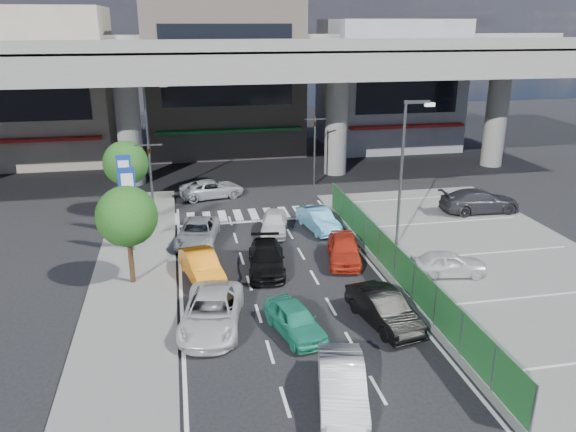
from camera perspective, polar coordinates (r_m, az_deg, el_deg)
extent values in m
plane|color=black|center=(24.55, 0.72, -9.53)|extent=(120.00, 120.00, 0.00)
cube|color=slate|center=(30.17, 20.86, -5.11)|extent=(12.00, 28.00, 0.06)
cube|color=slate|center=(27.78, -15.43, -6.55)|extent=(4.00, 30.00, 0.12)
cylinder|color=slate|center=(43.90, -15.81, 8.23)|extent=(1.80, 1.80, 8.00)
cylinder|color=slate|center=(45.51, 4.92, 9.24)|extent=(1.80, 1.80, 8.00)
cylinder|color=slate|center=(51.16, 20.38, 9.23)|extent=(1.80, 1.80, 8.00)
cube|color=slate|center=(43.39, -5.47, 15.39)|extent=(64.00, 14.00, 2.00)
cube|color=slate|center=(36.57, -4.36, 16.78)|extent=(64.00, 0.40, 0.90)
cube|color=slate|center=(50.09, -6.39, 17.35)|extent=(64.00, 0.40, 0.90)
cube|color=gray|center=(54.55, -23.92, 12.01)|extent=(12.00, 10.00, 13.00)
cube|color=maroon|center=(50.14, -24.51, 7.12)|extent=(10.80, 1.60, 0.25)
cube|color=black|center=(49.62, -25.19, 12.04)|extent=(9.60, 0.10, 5.85)
cube|color=gray|center=(54.42, -6.69, 14.52)|extent=(14.00, 10.00, 15.00)
cube|color=#14672A|center=(49.98, -5.97, 8.70)|extent=(12.60, 1.60, 0.25)
cube|color=black|center=(49.38, -6.21, 14.94)|extent=(11.20, 0.10, 6.75)
cube|color=gray|center=(57.18, 10.08, 13.06)|extent=(12.00, 10.00, 12.00)
cube|color=maroon|center=(52.93, 11.86, 8.98)|extent=(10.80, 1.60, 0.25)
cube|color=black|center=(52.49, 12.11, 13.08)|extent=(9.60, 0.10, 5.40)
cylinder|color=#595B60|center=(34.36, -13.69, 3.10)|extent=(0.14, 0.14, 5.20)
cube|color=#595B60|center=(33.80, -14.01, 7.01)|extent=(1.60, 0.08, 0.08)
imported|color=black|center=(33.86, -13.97, 6.51)|extent=(0.26, 1.24, 0.50)
cylinder|color=#595B60|center=(42.30, 2.71, 6.60)|extent=(0.14, 0.14, 5.20)
cube|color=#595B60|center=(41.85, 2.76, 9.80)|extent=(1.60, 0.08, 0.08)
imported|color=black|center=(41.90, 2.76, 9.40)|extent=(0.26, 1.24, 0.50)
cylinder|color=#595B60|center=(30.42, 11.40, 3.95)|extent=(0.16, 0.16, 8.00)
cube|color=#595B60|center=(29.90, 12.98, 11.22)|extent=(1.40, 0.15, 0.15)
cube|color=silver|center=(30.21, 14.19, 10.91)|extent=(0.50, 0.22, 0.18)
cylinder|color=#595B60|center=(39.88, -14.02, 7.33)|extent=(0.16, 0.16, 8.00)
cube|color=#595B60|center=(39.28, -13.59, 12.97)|extent=(1.40, 0.15, 0.15)
cube|color=silver|center=(39.28, -12.53, 12.82)|extent=(0.50, 0.22, 0.18)
cylinder|color=#595B60|center=(31.08, -15.53, -1.68)|extent=(0.10, 0.10, 2.20)
cube|color=navy|center=(30.43, -15.88, 2.02)|extent=(0.80, 0.12, 3.00)
cube|color=white|center=(30.36, -15.89, 1.98)|extent=(0.60, 0.02, 2.40)
cylinder|color=#595B60|center=(33.94, -15.90, 0.05)|extent=(0.10, 0.10, 2.20)
cube|color=navy|center=(33.34, -16.22, 3.46)|extent=(0.80, 0.12, 3.00)
cube|color=white|center=(33.27, -16.23, 3.43)|extent=(0.60, 0.02, 2.40)
cylinder|color=#382314|center=(27.32, -15.64, -4.39)|extent=(0.24, 0.24, 2.40)
sphere|color=#164012|center=(26.55, -16.06, -0.03)|extent=(2.80, 2.80, 2.80)
cylinder|color=#382314|center=(37.25, -15.86, 1.90)|extent=(0.24, 0.24, 2.40)
sphere|color=#164012|center=(36.69, -16.17, 5.18)|extent=(2.80, 2.80, 2.80)
imported|color=silver|center=(18.96, 5.50, -16.74)|extent=(2.34, 4.41, 1.38)
imported|color=silver|center=(23.16, -7.77, -9.66)|extent=(3.18, 5.31, 1.38)
imported|color=#269675|center=(22.58, 0.71, -10.48)|extent=(2.30, 3.87, 1.23)
imported|color=black|center=(23.51, 9.72, -9.30)|extent=(2.22, 4.39, 1.38)
imported|color=orange|center=(27.38, -8.77, -5.05)|extent=(2.22, 4.22, 1.32)
imported|color=black|center=(27.97, -2.20, -4.35)|extent=(2.31, 4.55, 1.26)
imported|color=red|center=(29.10, 5.70, -3.35)|extent=(2.49, 4.31, 1.38)
imported|color=#B8BCC1|center=(31.71, -9.17, -1.69)|extent=(2.90, 4.86, 1.27)
imported|color=white|center=(32.90, -1.42, -0.67)|extent=(2.25, 3.94, 1.26)
imported|color=#4F9AC3|center=(33.39, 3.12, -0.37)|extent=(2.06, 4.09, 1.29)
imported|color=#B6BABE|center=(39.91, -7.73, 2.74)|extent=(4.82, 2.93, 1.25)
imported|color=silver|center=(28.39, 15.97, -4.64)|extent=(3.84, 1.99, 1.25)
imported|color=#2C2C31|center=(38.37, 18.90, 1.47)|extent=(5.19, 2.23, 1.49)
cone|color=#DE430C|center=(31.28, 8.42, -2.44)|extent=(0.34, 0.34, 0.64)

